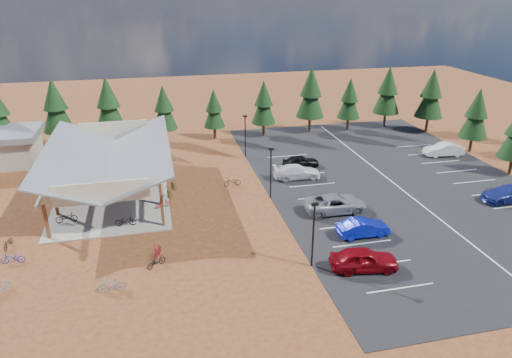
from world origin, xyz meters
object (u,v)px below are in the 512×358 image
object	(u,v)px
trash_bin_0	(170,194)
bike_4	(126,221)
lamp_post_0	(313,230)
bike_6	(132,175)
car_9	(444,150)
car_4	(301,161)
bike_3	(96,171)
car_3	(297,172)
bike_15	(163,204)
bike_11	(158,251)
bike_8	(8,243)
bike_pavilion	(109,156)
bike_2	(83,181)
car_0	(364,259)
bike_1	(104,195)
car_7	(508,194)
car_2	(335,204)
bike_13	(112,284)
lamp_post_2	(245,133)
bike_0	(66,217)
bike_5	(130,189)
lamp_post_1	(271,170)
car_1	(363,228)
bike_16	(232,182)
bike_9	(2,288)
bike_7	(129,170)
bike_10	(13,258)
trash_bin_1	(174,185)
bike_12	(156,262)

from	to	relation	value
trash_bin_0	bike_4	xyz separation A→B (m)	(-3.96, -4.98, 0.12)
lamp_post_0	bike_6	distance (m)	23.90
car_9	car_4	bearing A→B (deg)	-85.55
bike_3	car_3	size ratio (longest dim) A/B	0.35
lamp_post_0	bike_15	world-z (taller)	lamp_post_0
car_4	bike_11	bearing A→B (deg)	130.72
bike_3	bike_4	size ratio (longest dim) A/B	1.00
bike_8	bike_pavilion	bearing A→B (deg)	59.16
car_9	bike_2	bearing A→B (deg)	-85.39
car_3	car_0	bearing A→B (deg)	-178.20
bike_6	bike_1	bearing A→B (deg)	142.29
bike_1	car_7	distance (m)	38.66
car_2	car_3	size ratio (longest dim) A/B	1.13
bike_13	car_3	distance (m)	24.22
lamp_post_2	bike_11	xyz separation A→B (m)	(-11.01, -20.13, -2.53)
bike_pavilion	bike_4	size ratio (longest dim) A/B	10.92
bike_0	bike_5	xyz separation A→B (m)	(5.22, 4.84, 0.02)
bike_4	bike_6	world-z (taller)	bike_4
bike_2	bike_11	xyz separation A→B (m)	(7.13, -15.36, -0.06)
lamp_post_1	bike_5	xyz separation A→B (m)	(-13.34, 3.86, -2.38)
bike_pavilion	car_0	world-z (taller)	bike_pavilion
bike_5	lamp_post_2	bearing A→B (deg)	-49.36
lamp_post_2	car_1	distance (m)	21.65
car_7	car_9	bearing A→B (deg)	174.09
car_4	bike_16	bearing A→B (deg)	109.57
bike_2	car_1	world-z (taller)	car_1
trash_bin_0	bike_0	distance (m)	9.55
trash_bin_0	bike_11	xyz separation A→B (m)	(-1.45, -10.31, 0.00)
lamp_post_1	car_3	bearing A→B (deg)	45.89
lamp_post_0	bike_4	world-z (taller)	lamp_post_0
bike_9	car_1	bearing A→B (deg)	-146.20
bike_0	bike_7	size ratio (longest dim) A/B	1.17
bike_4	bike_10	bearing A→B (deg)	120.33
lamp_post_0	trash_bin_1	world-z (taller)	lamp_post_0
bike_pavilion	bike_8	bearing A→B (deg)	-129.10
bike_9	bike_11	world-z (taller)	bike_11
lamp_post_2	bike_12	world-z (taller)	lamp_post_2
bike_pavilion	lamp_post_2	xyz separation A→B (m)	(15.00, 7.00, -0.85)
bike_pavilion	bike_6	world-z (taller)	bike_pavilion
bike_5	bike_7	xyz separation A→B (m)	(-0.20, 5.37, -0.03)
bike_4	bike_13	world-z (taller)	bike_13
bike_6	bike_11	size ratio (longest dim) A/B	1.05
bike_12	lamp_post_1	bearing A→B (deg)	-83.77
bike_15	car_1	size ratio (longest dim) A/B	0.34
bike_15	car_2	bearing A→B (deg)	-130.09
bike_pavilion	car_7	distance (m)	38.61
lamp_post_0	car_4	distance (m)	19.96
bike_11	bike_16	world-z (taller)	bike_16
bike_1	bike_4	bearing A→B (deg)	-153.23
lamp_post_1	bike_11	world-z (taller)	lamp_post_1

